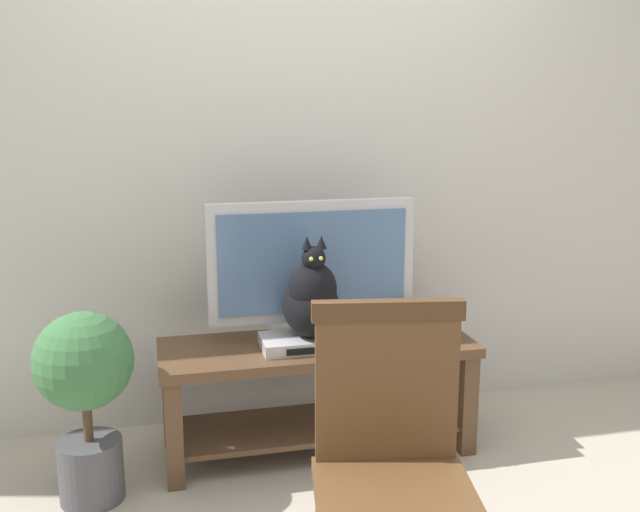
# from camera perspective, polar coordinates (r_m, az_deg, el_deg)

# --- Properties ---
(ground_plane) EXTENTS (12.00, 12.00, 0.00)m
(ground_plane) POSITION_cam_1_polar(r_m,az_deg,el_deg) (2.96, 2.07, -19.18)
(ground_plane) COLOR #ADA393
(back_wall) EXTENTS (7.00, 0.12, 2.80)m
(back_wall) POSITION_cam_1_polar(r_m,az_deg,el_deg) (3.50, -2.19, 9.92)
(back_wall) COLOR beige
(back_wall) RESTS_ON ground
(tv_stand) EXTENTS (1.36, 0.48, 0.50)m
(tv_stand) POSITION_cam_1_polar(r_m,az_deg,el_deg) (3.25, -0.21, -9.36)
(tv_stand) COLOR #513823
(tv_stand) RESTS_ON ground
(tv) EXTENTS (0.92, 0.20, 0.61)m
(tv) POSITION_cam_1_polar(r_m,az_deg,el_deg) (3.20, -0.61, -0.84)
(tv) COLOR #B7B7BC
(tv) RESTS_ON tv_stand
(media_box) EXTENTS (0.43, 0.23, 0.05)m
(media_box) POSITION_cam_1_polar(r_m,az_deg,el_deg) (3.13, -0.70, -6.69)
(media_box) COLOR #BCBCC1
(media_box) RESTS_ON tv_stand
(cat) EXTENTS (0.24, 0.37, 0.44)m
(cat) POSITION_cam_1_polar(r_m,az_deg,el_deg) (3.06, -0.63, -3.39)
(cat) COLOR black
(cat) RESTS_ON media_box
(wooden_chair) EXTENTS (0.52, 0.52, 0.97)m
(wooden_chair) POSITION_cam_1_polar(r_m,az_deg,el_deg) (2.17, 5.61, -14.89)
(wooden_chair) COLOR brown
(wooden_chair) RESTS_ON ground
(book_stack) EXTENTS (0.19, 0.18, 0.15)m
(book_stack) POSITION_cam_1_polar(r_m,az_deg,el_deg) (3.27, 8.99, -5.12)
(book_stack) COLOR #33477A
(book_stack) RESTS_ON tv_stand
(potted_plant) EXTENTS (0.38, 0.38, 0.76)m
(potted_plant) POSITION_cam_1_polar(r_m,az_deg,el_deg) (2.95, -17.84, -9.69)
(potted_plant) COLOR #47474C
(potted_plant) RESTS_ON ground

